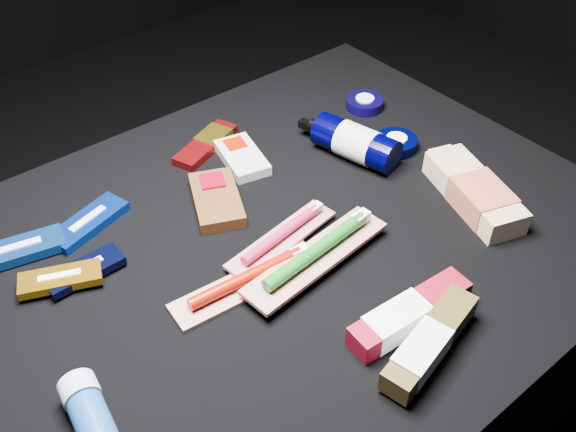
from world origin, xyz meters
TOP-DOWN VIEW (x-y plane):
  - ground at (0.00, 0.00)m, footprint 3.00×3.00m
  - cloth_table at (0.00, 0.00)m, footprint 0.98×0.78m
  - luna_bar_0 at (-0.22, 0.20)m, footprint 0.13×0.08m
  - luna_bar_1 at (-0.32, 0.21)m, footprint 0.14×0.08m
  - luna_bar_2 at (-0.27, 0.11)m, footprint 0.11×0.04m
  - luna_bar_3 at (-0.30, 0.11)m, footprint 0.12×0.08m
  - clif_bar_0 at (-0.04, 0.12)m, footprint 0.12×0.15m
  - clif_bar_1 at (0.06, 0.19)m, footprint 0.08×0.12m
  - power_bar at (0.04, 0.26)m, footprint 0.14×0.09m
  - lotion_bottle at (0.21, 0.07)m, footprint 0.09×0.19m
  - cream_tin_upper at (0.34, 0.18)m, footprint 0.07×0.07m
  - cream_tin_lower at (0.29, 0.05)m, footprint 0.07×0.07m
  - bodywash_bottle at (0.27, -0.13)m, footprint 0.12×0.21m
  - deodorant_stick at (-0.37, -0.11)m, footprint 0.06×0.11m
  - toothbrush_pack_0 at (-0.10, -0.05)m, footprint 0.23×0.07m
  - toothbrush_pack_1 at (-0.01, -0.01)m, footprint 0.20×0.07m
  - toothbrush_pack_2 at (-0.00, -0.08)m, footprint 0.25×0.08m
  - toothpaste_carton_red at (0.01, -0.23)m, footprint 0.18×0.05m
  - toothpaste_carton_green at (-0.00, -0.28)m, footprint 0.18×0.08m

SIDE VIEW (x-z plane):
  - ground at x=0.00m, z-range 0.00..0.00m
  - cloth_table at x=0.00m, z-range 0.00..0.40m
  - luna_bar_0 at x=-0.22m, z-range 0.40..0.42m
  - power_bar at x=0.04m, z-range 0.40..0.42m
  - toothbrush_pack_0 at x=-0.10m, z-range 0.40..0.42m
  - clif_bar_1 at x=0.06m, z-range 0.40..0.42m
  - cream_tin_upper at x=0.34m, z-range 0.40..0.42m
  - luna_bar_1 at x=-0.32m, z-range 0.40..0.42m
  - cream_tin_lower at x=0.29m, z-range 0.40..0.42m
  - clif_bar_0 at x=-0.04m, z-range 0.40..0.42m
  - luna_bar_2 at x=-0.27m, z-range 0.40..0.42m
  - luna_bar_3 at x=-0.30m, z-range 0.41..0.42m
  - toothbrush_pack_1 at x=-0.01m, z-range 0.40..0.43m
  - toothpaste_carton_red at x=0.01m, z-range 0.40..0.43m
  - bodywash_bottle at x=0.27m, z-range 0.40..0.44m
  - deodorant_stick at x=-0.37m, z-range 0.40..0.44m
  - toothpaste_carton_green at x=0.00m, z-range 0.41..0.44m
  - toothbrush_pack_2 at x=0.00m, z-range 0.41..0.44m
  - lotion_bottle at x=0.21m, z-range 0.40..0.46m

